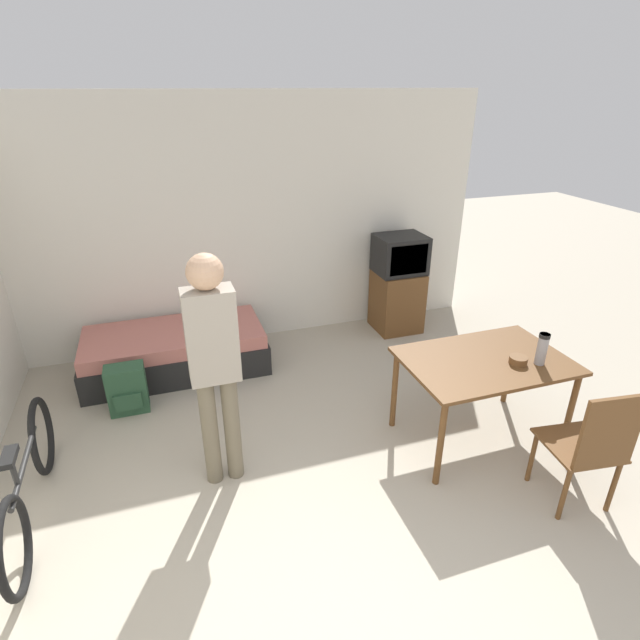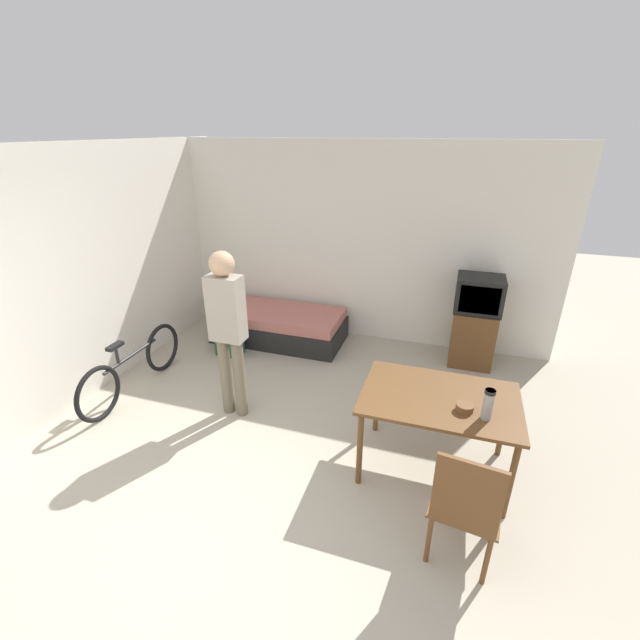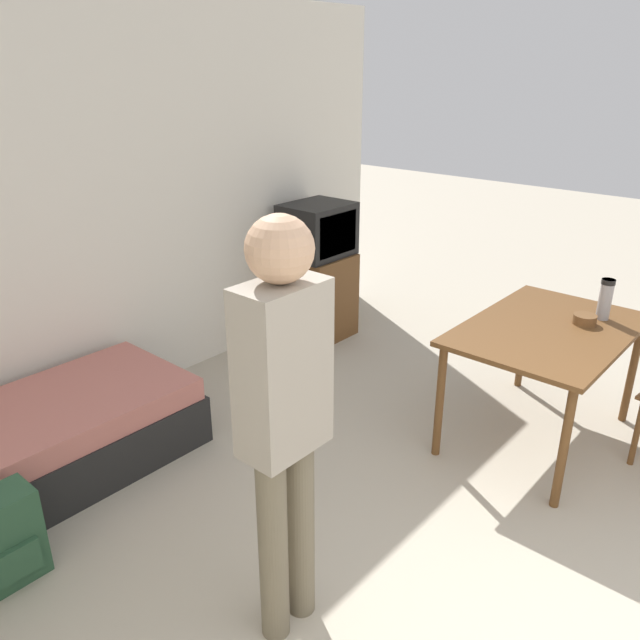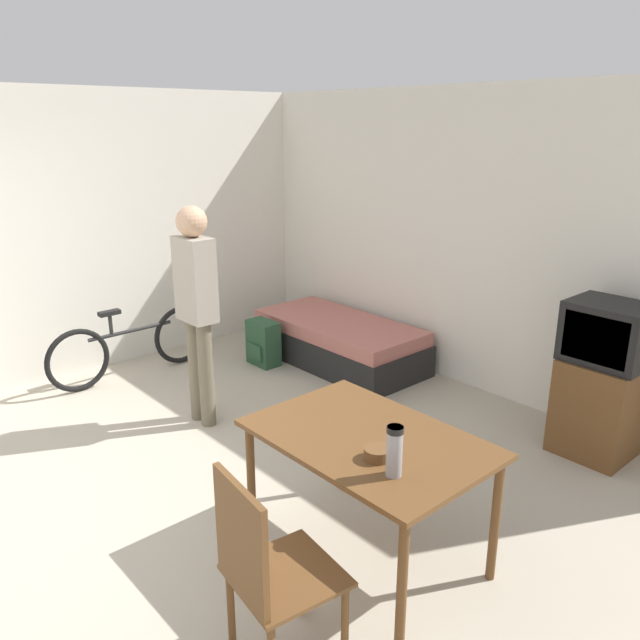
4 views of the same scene
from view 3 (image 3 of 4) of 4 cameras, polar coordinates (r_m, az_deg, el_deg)
wall_back at (r=4.34m, az=-20.36°, el=9.22°), size 5.66×0.06×2.70m
daybed at (r=3.96m, az=-24.55°, el=-10.49°), size 1.84×0.87×0.45m
tv at (r=5.35m, az=-0.23°, el=4.40°), size 0.56×0.51×1.17m
dining_table at (r=4.03m, az=20.07°, el=-1.74°), size 1.29×0.87×0.77m
person_standing at (r=2.34m, az=-3.34°, el=-8.05°), size 0.34×0.24×1.79m
thermos_flask at (r=4.21m, az=24.66°, el=1.90°), size 0.08×0.08×0.26m
mate_bowl at (r=4.12m, az=23.05°, el=0.05°), size 0.14×0.14×0.06m
backpack at (r=3.35m, az=-27.19°, el=-17.54°), size 0.34×0.23×0.46m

